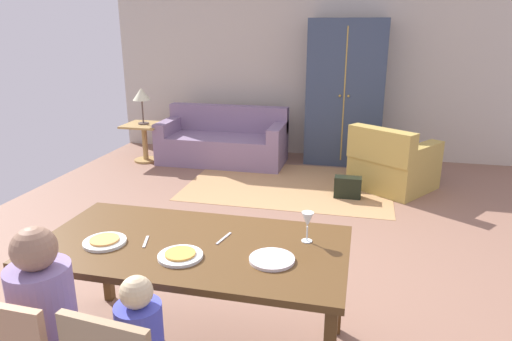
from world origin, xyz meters
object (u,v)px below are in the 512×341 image
plate_near_man (105,242)px  side_table (145,137)px  plate_near_child (180,256)px  plate_near_woman (272,259)px  person_man (53,335)px  armoire (345,93)px  armchair (392,165)px  handbag (348,187)px  dining_table (193,254)px  wine_glass (307,221)px  couch (224,142)px  table_lamp (141,96)px

plate_near_man → side_table: (-1.79, 4.05, -0.39)m
plate_near_man → plate_near_child: bearing=-6.8°
plate_near_woman → person_man: person_man is taller
armoire → armchair: bearing=-58.3°
plate_near_child → handbag: plate_near_child is taller
armchair → dining_table: bearing=-110.9°
wine_glass → armchair: size_ratio=0.16×
dining_table → couch: bearing=104.9°
couch → armchair: bearing=-16.1°
armoire → handbag: size_ratio=6.56×
armoire → side_table: bearing=-167.4°
couch → side_table: size_ratio=3.24×
plate_near_man → armchair: armchair is taller
wine_glass → person_man: size_ratio=0.17×
dining_table → table_lamp: size_ratio=3.37×
dining_table → plate_near_man: plate_near_man is taller
plate_near_man → armchair: 4.07m
plate_near_child → armoire: bearing=82.2°
couch → side_table: bearing=-167.6°
plate_near_man → armoire: (1.15, 4.70, 0.28)m
plate_near_man → plate_near_woman: same height
side_table → armchair: bearing=-7.0°
armoire → handbag: armoire is taller
wine_glass → side_table: bearing=128.2°
plate_near_woman → table_lamp: size_ratio=0.46×
person_man → armoire: bearing=77.6°
person_man → couch: 4.88m
plate_near_child → side_table: plate_near_child is taller
plate_near_man → person_man: 0.58m
plate_near_woman → side_table: 4.92m
person_man → side_table: person_man is taller
couch → armchair: size_ratio=1.58×
dining_table → wine_glass: 0.71m
person_man → armchair: 4.52m
dining_table → plate_near_woman: plate_near_woman is taller
side_table → handbag: (3.10, -0.90, -0.25)m
plate_near_man → armchair: size_ratio=0.21×
person_man → handbag: 3.92m
couch → plate_near_man: bearing=-81.9°
plate_near_child → side_table: bearing=119.1°
side_table → plate_near_man: bearing=-66.1°
dining_table → plate_near_man: 0.52m
person_man → couch: size_ratio=0.59×
couch → plate_near_woman: bearing=-69.4°
plate_near_man → person_man: (0.00, -0.53, -0.26)m
table_lamp → handbag: bearing=-16.2°
plate_near_child → person_man: (-0.50, -0.47, -0.26)m
handbag → armchair: bearing=41.2°
armchair → handbag: size_ratio=3.72×
dining_table → plate_near_man: bearing=-166.5°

